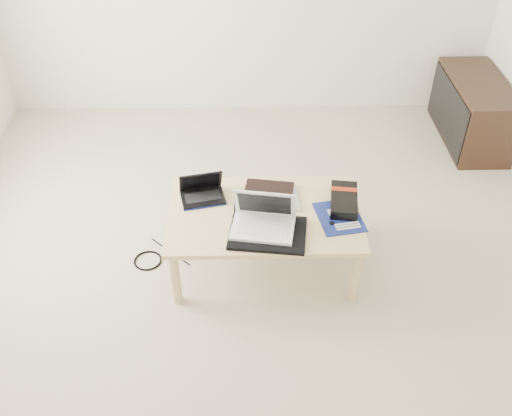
{
  "coord_description": "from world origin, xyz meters",
  "views": [
    {
      "loc": [
        -0.0,
        -2.46,
        2.47
      ],
      "look_at": [
        0.05,
        0.05,
        0.43
      ],
      "focal_mm": 40.0,
      "sensor_mm": 36.0,
      "label": 1
    }
  ],
  "objects_px": {
    "gpu_box": "(344,200)",
    "coffee_table": "(264,219)",
    "white_laptop": "(263,219)",
    "netbook": "(202,192)",
    "media_cabinet": "(472,111)"
  },
  "relations": [
    {
      "from": "gpu_box",
      "to": "coffee_table",
      "type": "bearing_deg",
      "value": -172.55
    },
    {
      "from": "netbook",
      "to": "white_laptop",
      "type": "bearing_deg",
      "value": -39.73
    },
    {
      "from": "white_laptop",
      "to": "netbook",
      "type": "bearing_deg",
      "value": 140.27
    },
    {
      "from": "coffee_table",
      "to": "netbook",
      "type": "xyz_separation_m",
      "value": [
        -0.36,
        0.15,
        0.08
      ]
    },
    {
      "from": "media_cabinet",
      "to": "gpu_box",
      "type": "distance_m",
      "value": 1.82
    },
    {
      "from": "coffee_table",
      "to": "media_cabinet",
      "type": "height_order",
      "value": "media_cabinet"
    },
    {
      "from": "netbook",
      "to": "media_cabinet",
      "type": "bearing_deg",
      "value": 31.6
    },
    {
      "from": "coffee_table",
      "to": "gpu_box",
      "type": "distance_m",
      "value": 0.47
    },
    {
      "from": "coffee_table",
      "to": "media_cabinet",
      "type": "relative_size",
      "value": 1.22
    },
    {
      "from": "white_laptop",
      "to": "gpu_box",
      "type": "bearing_deg",
      "value": 23.29
    },
    {
      "from": "netbook",
      "to": "white_laptop",
      "type": "relative_size",
      "value": 0.76
    },
    {
      "from": "white_laptop",
      "to": "gpu_box",
      "type": "distance_m",
      "value": 0.51
    },
    {
      "from": "netbook",
      "to": "white_laptop",
      "type": "distance_m",
      "value": 0.46
    },
    {
      "from": "media_cabinet",
      "to": "netbook",
      "type": "relative_size",
      "value": 3.17
    },
    {
      "from": "media_cabinet",
      "to": "gpu_box",
      "type": "height_order",
      "value": "media_cabinet"
    }
  ]
}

